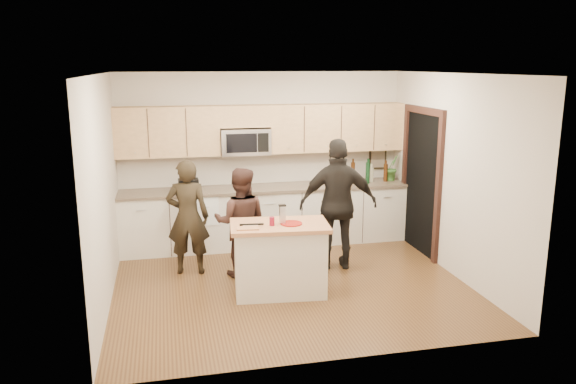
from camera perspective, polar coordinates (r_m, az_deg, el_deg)
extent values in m
plane|color=brown|center=(7.46, 0.21, -9.27)|extent=(4.50, 4.50, 0.00)
cube|color=#BEB1A2|center=(9.00, -2.59, 3.50)|extent=(4.50, 0.02, 2.70)
cube|color=#BEB1A2|center=(5.19, 5.10, -3.56)|extent=(4.50, 0.02, 2.70)
cube|color=#BEB1A2|center=(6.94, -18.22, 0.04)|extent=(0.02, 4.00, 2.70)
cube|color=#BEB1A2|center=(7.87, 16.43, 1.62)|extent=(0.02, 4.00, 2.70)
cube|color=white|center=(6.91, 0.23, 11.93)|extent=(4.50, 4.00, 0.02)
cube|color=beige|center=(8.89, -2.19, -2.55)|extent=(4.50, 0.62, 0.90)
cube|color=brown|center=(8.77, -2.20, 0.40)|extent=(4.50, 0.66, 0.04)
cube|color=tan|center=(8.64, -12.17, 6.02)|extent=(1.55, 0.33, 0.75)
cube|color=tan|center=(9.04, 4.90, 6.56)|extent=(2.17, 0.33, 0.75)
cube|color=tan|center=(8.70, -4.48, 7.70)|extent=(0.78, 0.33, 0.33)
cube|color=silver|center=(8.71, -4.40, 5.16)|extent=(0.76, 0.40, 0.40)
cube|color=black|center=(8.50, -4.74, 4.96)|extent=(0.47, 0.01, 0.29)
cube|color=black|center=(8.55, -2.53, 5.04)|extent=(0.17, 0.01, 0.29)
cube|color=black|center=(8.70, 13.41, 0.83)|extent=(0.02, 1.05, 2.10)
cube|color=black|center=(8.19, 15.03, 0.00)|extent=(0.06, 0.10, 2.10)
cube|color=black|center=(9.20, 11.76, 1.56)|extent=(0.06, 0.10, 2.10)
cube|color=black|center=(8.54, 13.68, 8.06)|extent=(0.06, 1.25, 0.10)
cube|color=black|center=(9.52, 9.09, 3.45)|extent=(0.30, 0.03, 0.38)
cube|color=tan|center=(9.50, 9.12, 3.43)|extent=(0.24, 0.00, 0.32)
cube|color=white|center=(8.41, -8.20, -1.81)|extent=(0.34, 0.01, 0.48)
cube|color=white|center=(8.64, -8.40, 0.18)|extent=(0.34, 0.60, 0.01)
cube|color=beige|center=(7.04, -0.86, -6.96)|extent=(1.16, 0.75, 0.85)
cube|color=#BD7C4F|center=(6.90, -0.87, -3.44)|extent=(1.26, 0.81, 0.05)
cylinder|color=maroon|center=(6.88, 0.33, -3.22)|extent=(0.27, 0.27, 0.02)
cube|color=silver|center=(6.86, -0.58, -2.28)|extent=(0.07, 0.06, 0.21)
cube|color=black|center=(6.83, -0.58, -1.36)|extent=(0.08, 0.07, 0.02)
cylinder|color=maroon|center=(6.81, -1.65, -2.99)|extent=(0.06, 0.06, 0.11)
cube|color=#BD7C4F|center=(6.71, -4.14, -3.65)|extent=(0.28, 0.22, 0.02)
cube|color=black|center=(6.78, -3.72, -3.31)|extent=(0.29, 0.06, 0.02)
cube|color=silver|center=(6.76, -3.83, -3.40)|extent=(0.18, 0.04, 0.01)
cube|color=black|center=(8.61, -10.08, 0.71)|extent=(0.30, 0.22, 0.18)
cube|color=silver|center=(8.59, -10.57, 1.28)|extent=(0.03, 0.16, 0.00)
cube|color=silver|center=(8.59, -9.64, 1.33)|extent=(0.03, 0.16, 0.00)
cylinder|color=#351A09|center=(9.24, 6.61, 2.25)|extent=(0.07, 0.07, 0.37)
cylinder|color=#B5B18E|center=(9.20, 8.45, 1.94)|extent=(0.07, 0.07, 0.30)
cylinder|color=black|center=(9.23, 8.18, 2.19)|extent=(0.07, 0.07, 0.36)
cylinder|color=#351A09|center=(9.28, 9.89, 2.12)|extent=(0.07, 0.07, 0.34)
cylinder|color=black|center=(9.07, 8.11, 2.13)|extent=(0.07, 0.07, 0.40)
imported|color=#376729|center=(9.36, 10.51, 2.44)|extent=(0.30, 0.28, 0.43)
imported|color=black|center=(7.71, -10.14, -2.52)|extent=(0.63, 0.47, 1.58)
imported|color=#311D18|center=(7.56, -4.84, -3.08)|extent=(0.83, 0.72, 1.49)
imported|color=black|center=(7.79, 5.13, -1.28)|extent=(1.13, 0.62, 1.83)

